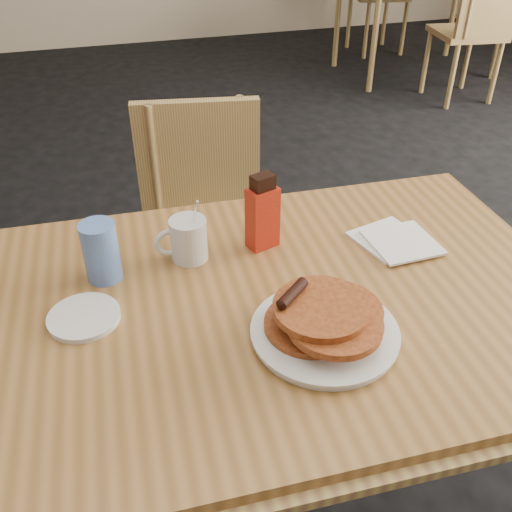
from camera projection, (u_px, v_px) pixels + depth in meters
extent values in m
cube|color=olive|center=(279.00, 304.00, 1.19)|extent=(1.29, 0.89, 0.04)
cube|color=tan|center=(279.00, 309.00, 1.20)|extent=(1.34, 0.93, 0.02)
cylinder|color=tan|center=(407.00, 297.00, 1.81)|extent=(0.04, 0.04, 0.71)
cylinder|color=tan|center=(374.00, 44.00, 4.22)|extent=(0.04, 0.04, 0.71)
cylinder|color=tan|center=(453.00, 14.00, 5.01)|extent=(0.04, 0.04, 0.71)
cube|color=tan|center=(214.00, 255.00, 1.87)|extent=(0.46, 0.46, 0.04)
cube|color=tan|center=(199.00, 165.00, 1.87)|extent=(0.40, 0.11, 0.44)
cylinder|color=tan|center=(180.00, 348.00, 1.83)|extent=(0.04, 0.04, 0.41)
cylinder|color=tan|center=(249.00, 273.00, 2.16)|extent=(0.04, 0.04, 0.41)
cylinder|color=tan|center=(366.00, 31.00, 5.01)|extent=(0.04, 0.04, 0.47)
cylinder|color=tan|center=(385.00, 19.00, 5.38)|extent=(0.04, 0.04, 0.47)
cube|color=tan|center=(467.00, 33.00, 4.03)|extent=(0.49, 0.49, 0.04)
cylinder|color=tan|center=(452.00, 77.00, 3.99)|extent=(0.04, 0.04, 0.45)
cylinder|color=tan|center=(467.00, 59.00, 4.35)|extent=(0.04, 0.04, 0.45)
cylinder|color=silver|center=(324.00, 333.00, 1.08)|extent=(0.27, 0.27, 0.02)
cylinder|color=silver|center=(325.00, 331.00, 1.07)|extent=(0.28, 0.28, 0.01)
cylinder|color=#AB4E23|center=(310.00, 324.00, 1.08)|extent=(0.18, 0.18, 0.01)
cylinder|color=#AB4E23|center=(336.00, 311.00, 1.08)|extent=(0.18, 0.18, 0.01)
cylinder|color=#AB4E23|center=(335.00, 324.00, 1.03)|extent=(0.18, 0.18, 0.01)
cylinder|color=#AB4E23|center=(321.00, 308.00, 1.04)|extent=(0.18, 0.18, 0.01)
cylinder|color=black|center=(292.00, 293.00, 1.05)|extent=(0.08, 0.07, 0.02)
cylinder|color=silver|center=(189.00, 239.00, 1.27)|extent=(0.08, 0.08, 0.10)
torus|color=silver|center=(169.00, 242.00, 1.26)|extent=(0.07, 0.01, 0.07)
cylinder|color=black|center=(187.00, 224.00, 1.25)|extent=(0.07, 0.07, 0.01)
cylinder|color=silver|center=(193.00, 225.00, 1.25)|extent=(0.03, 0.05, 0.14)
cube|color=maroon|center=(263.00, 218.00, 1.30)|extent=(0.08, 0.06, 0.15)
cube|color=black|center=(263.00, 182.00, 1.24)|extent=(0.06, 0.05, 0.03)
cube|color=white|center=(389.00, 239.00, 1.35)|extent=(0.18, 0.18, 0.01)
cube|color=white|center=(402.00, 242.00, 1.33)|extent=(0.15, 0.15, 0.01)
cylinder|color=#557AC7|center=(101.00, 252.00, 1.20)|extent=(0.08, 0.08, 0.13)
cylinder|color=silver|center=(84.00, 317.00, 1.12)|extent=(0.18, 0.18, 0.01)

